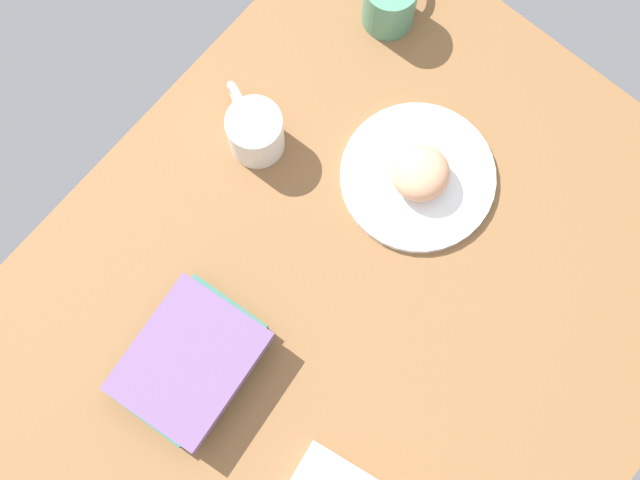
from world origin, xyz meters
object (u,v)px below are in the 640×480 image
Objects in this scene: book_stack at (189,361)px; coffee_mug at (391,0)px; second_mug at (254,130)px; round_plate at (418,177)px; scone_pastry at (420,173)px.

coffee_mug is at bearing 12.41° from book_stack.
coffee_mug is 29.89cm from second_mug.
coffee_mug is at bearing 48.49° from round_plate.
scone_pastry reaches higher than book_stack.
second_mug is at bearing 176.20° from coffee_mug.
scone_pastry is at bearing -131.76° from coffee_mug.
round_plate is 2.69× the size of scone_pastry.
book_stack is 63.18cm from coffee_mug.
book_stack is at bearing 170.50° from round_plate.
second_mug is (-11.41, 22.79, 3.91)cm from round_plate.
second_mug reaches higher than round_plate.
round_plate is 25.79cm from second_mug.
scone_pastry is 0.40× the size of book_stack.
round_plate is 1.82× the size of coffee_mug.
book_stack is (-42.77, 7.62, -1.12)cm from scone_pastry.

